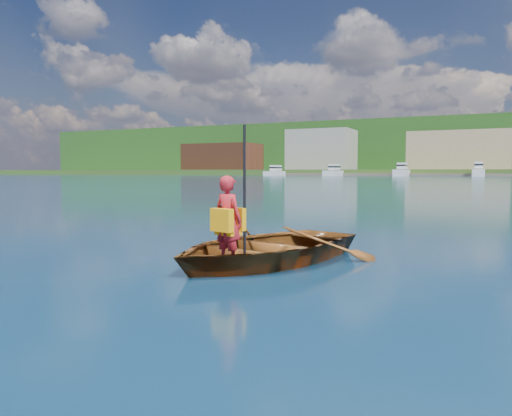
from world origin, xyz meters
name	(u,v)px	position (x,y,z in m)	size (l,w,h in m)	color
ground	(292,264)	(0.00, 0.00, 0.00)	(600.00, 600.00, 0.00)	#122343
rowboat	(265,248)	(-0.44, 0.02, 0.21)	(3.37, 4.02, 0.71)	maroon
child_paddler	(229,220)	(-0.56, -0.89, 0.69)	(0.49, 0.42, 1.83)	#B21D25
shoreline	(478,151)	(0.00, 236.61, 10.32)	(400.00, 140.00, 22.00)	#344F21
dock	(450,175)	(-6.24, 148.00, 0.40)	(159.90, 14.88, 0.80)	brown
waterfront_buildings	(449,152)	(-7.74, 165.00, 7.74)	(202.00, 16.00, 14.00)	brown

